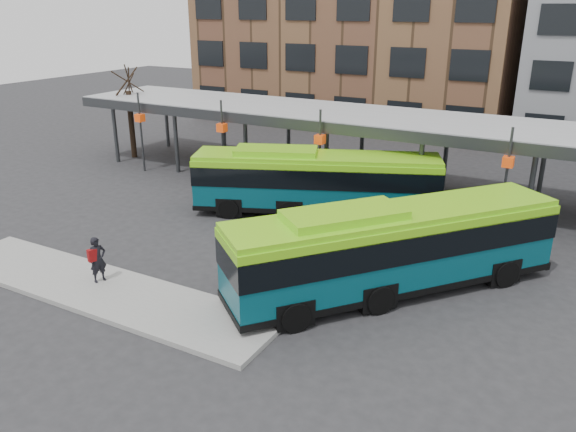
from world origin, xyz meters
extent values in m
plane|color=#28282B|center=(0.00, 0.00, 0.00)|extent=(120.00, 120.00, 0.00)
cube|color=gray|center=(-5.50, -3.00, 0.09)|extent=(14.00, 3.00, 0.18)
cube|color=#999B9E|center=(0.00, 13.00, 4.00)|extent=(40.00, 6.00, 0.35)
cube|color=#383A3D|center=(0.00, 10.00, 3.85)|extent=(40.00, 0.15, 0.55)
cylinder|color=#383A3D|center=(-18.00, 10.50, 1.90)|extent=(0.24, 0.24, 3.80)
cylinder|color=#383A3D|center=(-18.00, 15.50, 1.90)|extent=(0.24, 0.24, 3.80)
cylinder|color=#383A3D|center=(-13.00, 10.50, 1.90)|extent=(0.24, 0.24, 3.80)
cylinder|color=#383A3D|center=(-13.00, 15.50, 1.90)|extent=(0.24, 0.24, 3.80)
cylinder|color=#383A3D|center=(-8.00, 10.50, 1.90)|extent=(0.24, 0.24, 3.80)
cylinder|color=#383A3D|center=(-8.00, 15.50, 1.90)|extent=(0.24, 0.24, 3.80)
cylinder|color=#383A3D|center=(-3.00, 10.50, 1.90)|extent=(0.24, 0.24, 3.80)
cylinder|color=#383A3D|center=(-3.00, 15.50, 1.90)|extent=(0.24, 0.24, 3.80)
cylinder|color=#383A3D|center=(2.00, 10.50, 1.90)|extent=(0.24, 0.24, 3.80)
cylinder|color=#383A3D|center=(2.00, 15.50, 1.90)|extent=(0.24, 0.24, 3.80)
cylinder|color=#383A3D|center=(7.00, 10.50, 1.90)|extent=(0.24, 0.24, 3.80)
cylinder|color=#383A3D|center=(7.00, 15.50, 1.90)|extent=(0.24, 0.24, 3.80)
cylinder|color=#383A3D|center=(-15.00, 9.70, 2.40)|extent=(0.12, 0.12, 4.80)
cube|color=#D7400C|center=(-15.00, 9.70, 3.30)|extent=(0.45, 0.45, 0.45)
cylinder|color=#383A3D|center=(-9.00, 9.70, 2.40)|extent=(0.12, 0.12, 4.80)
cube|color=#D7400C|center=(-9.00, 9.70, 3.30)|extent=(0.45, 0.45, 0.45)
cylinder|color=#383A3D|center=(-3.00, 9.70, 2.40)|extent=(0.12, 0.12, 4.80)
cube|color=#D7400C|center=(-3.00, 9.70, 3.30)|extent=(0.45, 0.45, 0.45)
cylinder|color=#383A3D|center=(6.00, 9.70, 2.40)|extent=(0.12, 0.12, 4.80)
cube|color=#D7400C|center=(6.00, 9.70, 3.30)|extent=(0.45, 0.45, 0.45)
cylinder|color=black|center=(-18.00, 12.00, 2.20)|extent=(0.36, 0.36, 4.40)
cylinder|color=black|center=(-17.90, 12.00, 4.80)|extent=(0.08, 1.63, 1.59)
cylinder|color=black|center=(-18.00, 12.10, 4.80)|extent=(1.63, 0.13, 1.59)
cylinder|color=black|center=(-18.10, 11.99, 4.80)|extent=(0.15, 1.63, 1.59)
cylinder|color=black|center=(-18.00, 11.90, 4.80)|extent=(1.63, 0.10, 1.59)
cube|color=#074956|center=(3.59, 2.10, 1.60)|extent=(9.58, 10.86, 2.50)
cube|color=black|center=(3.59, 2.10, 2.10)|extent=(9.66, 10.94, 0.95)
cube|color=#7DD816|center=(3.59, 2.10, 2.95)|extent=(9.50, 10.80, 0.20)
cube|color=#7DD816|center=(2.31, 0.55, 3.15)|extent=(3.94, 4.24, 0.35)
cube|color=black|center=(3.59, 2.10, 0.47)|extent=(9.66, 10.95, 0.24)
cylinder|color=black|center=(7.08, 4.41, 0.50)|extent=(0.87, 0.96, 1.00)
cylinder|color=black|center=(5.20, 5.97, 0.50)|extent=(0.87, 0.96, 1.00)
cylinder|color=black|center=(3.77, 0.39, 0.50)|extent=(0.87, 0.96, 1.00)
cylinder|color=black|center=(1.88, 1.95, 0.50)|extent=(0.87, 0.96, 1.00)
cylinder|color=black|center=(1.85, -1.92, 0.50)|extent=(0.87, 0.96, 1.00)
cylinder|color=black|center=(-0.03, -0.37, 0.50)|extent=(0.87, 0.96, 1.00)
cube|color=#074956|center=(-2.37, 8.03, 1.55)|extent=(11.69, 6.72, 2.43)
cube|color=black|center=(-2.37, 8.03, 2.04)|extent=(11.76, 6.79, 0.92)
cube|color=#7DD816|center=(-2.37, 8.03, 2.86)|extent=(11.66, 6.63, 0.19)
cube|color=#7DD816|center=(-4.16, 7.28, 3.06)|extent=(4.26, 3.11, 0.34)
cube|color=black|center=(-2.37, 8.03, 0.46)|extent=(11.77, 6.79, 0.23)
cylinder|color=black|center=(1.67, 8.43, 0.49)|extent=(1.01, 0.64, 0.97)
cylinder|color=black|center=(0.76, 10.61, 0.49)|extent=(1.01, 0.64, 0.97)
cylinder|color=black|center=(-2.99, 6.49, 0.49)|extent=(1.01, 0.64, 0.97)
cylinder|color=black|center=(-3.90, 8.68, 0.49)|extent=(1.01, 0.64, 0.97)
cylinder|color=black|center=(-5.68, 5.37, 0.49)|extent=(1.01, 0.64, 0.97)
cylinder|color=black|center=(-6.59, 7.56, 0.49)|extent=(1.01, 0.64, 0.97)
imported|color=black|center=(-5.84, -2.64, 1.03)|extent=(0.58, 0.72, 1.71)
cube|color=maroon|center=(-5.90, -2.81, 1.26)|extent=(0.27, 0.36, 0.45)
camera|label=1|loc=(9.01, -15.38, 9.57)|focal=35.00mm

